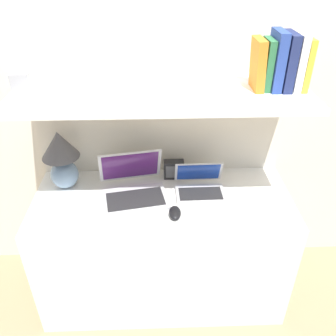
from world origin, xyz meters
TOP-DOWN VIEW (x-y plane):
  - ground_plane at (0.00, 0.00)m, footprint 12.00×12.00m
  - wall_back at (0.00, 0.63)m, footprint 6.00×0.05m
  - desk at (0.00, 0.28)m, footprint 1.37×0.57m
  - back_riser at (0.00, 0.59)m, footprint 1.37×0.04m
  - shelf at (0.00, 0.35)m, footprint 1.37×0.51m
  - table_lamp at (-0.53, 0.42)m, footprint 0.20×0.20m
  - laptop_large at (-0.15, 0.32)m, footprint 0.39×0.37m
  - laptop_small at (0.20, 0.33)m, footprint 0.26×0.22m
  - computer_mouse at (0.06, 0.14)m, footprint 0.06×0.10m
  - router_box at (0.07, 0.48)m, footprint 0.11×0.06m
  - book_yellow at (0.64, 0.35)m, footprint 0.03×0.15m
  - book_white at (0.61, 0.35)m, footprint 0.03×0.15m
  - book_navy at (0.56, 0.35)m, footprint 0.04×0.16m
  - book_blue at (0.52, 0.35)m, footprint 0.04×0.15m
  - book_green at (0.48, 0.35)m, footprint 0.03×0.12m
  - book_orange at (0.43, 0.35)m, footprint 0.05×0.14m
  - shelf_gadget at (-0.63, 0.35)m, footprint 0.08×0.07m

SIDE VIEW (x-z plane):
  - ground_plane at x=0.00m, z-range 0.00..0.00m
  - desk at x=0.00m, z-range 0.00..0.73m
  - back_riser at x=0.00m, z-range 0.00..1.27m
  - computer_mouse at x=0.06m, z-range 0.73..0.76m
  - laptop_small at x=0.20m, z-range 0.68..0.84m
  - laptop_large at x=-0.15m, z-range 0.66..0.89m
  - router_box at x=0.07m, z-range 0.73..0.83m
  - table_lamp at x=-0.53m, z-range 0.75..1.09m
  - wall_back at x=0.00m, z-range 0.00..2.40m
  - shelf at x=0.00m, z-range 1.27..1.30m
  - shelf_gadget at x=-0.63m, z-range 1.30..1.39m
  - book_green at x=0.48m, z-range 1.30..1.53m
  - book_orange at x=0.43m, z-range 1.30..1.53m
  - book_yellow at x=0.64m, z-range 1.30..1.53m
  - book_white at x=0.61m, z-range 1.30..1.55m
  - book_navy at x=0.56m, z-range 1.30..1.55m
  - book_blue at x=0.52m, z-range 1.30..1.56m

